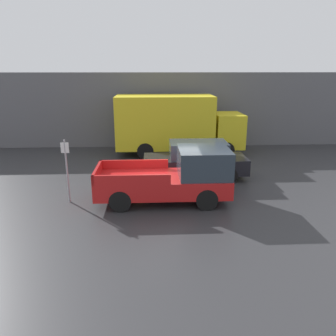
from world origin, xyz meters
TOP-DOWN VIEW (x-y plane):
  - ground_plane at (0.00, 0.00)m, footprint 60.00×60.00m
  - building_wall at (0.00, 8.85)m, footprint 28.00×0.15m
  - pickup_truck at (0.13, -0.78)m, footprint 5.12×2.12m
  - car at (1.32, 2.05)m, footprint 4.84×1.87m
  - delivery_truck at (0.62, 6.68)m, footprint 7.54×2.54m
  - parking_sign at (-4.02, -0.70)m, footprint 0.30×0.07m

SIDE VIEW (x-z plane):
  - ground_plane at x=0.00m, z-range 0.00..0.00m
  - car at x=1.32m, z-range 0.00..1.75m
  - pickup_truck at x=0.13m, z-range -0.06..2.04m
  - parking_sign at x=-4.02m, z-range 0.16..2.64m
  - delivery_truck at x=0.62m, z-range 0.12..3.63m
  - building_wall at x=0.00m, z-range 0.00..4.80m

